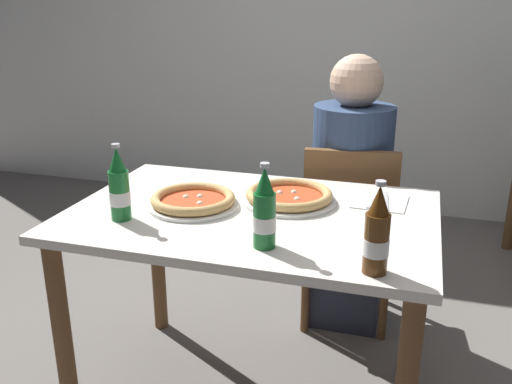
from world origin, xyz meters
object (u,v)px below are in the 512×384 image
object	(u,v)px
dining_table_main	(252,242)
beer_bottle_right	(119,188)
beer_bottle_left	(264,212)
pizza_marinara_far	(289,196)
beer_bottle_center	(377,235)
pizza_margherita_near	(193,201)
chair_behind_table	(348,226)
diner_seated	(350,200)
napkin_with_cutlery	(380,202)

from	to	relation	value
dining_table_main	beer_bottle_right	distance (m)	0.47
dining_table_main	beer_bottle_left	size ratio (longest dim) A/B	4.86
pizza_marinara_far	beer_bottle_right	size ratio (longest dim) A/B	1.32
beer_bottle_center	beer_bottle_right	xyz separation A→B (m)	(-0.81, 0.14, 0.00)
beer_bottle_left	beer_bottle_center	xyz separation A→B (m)	(0.31, -0.07, 0.00)
pizza_marinara_far	beer_bottle_left	xyz separation A→B (m)	(0.02, -0.38, 0.08)
beer_bottle_center	dining_table_main	bearing A→B (deg)	142.94
pizza_margherita_near	beer_bottle_right	bearing A→B (deg)	-135.64
chair_behind_table	beer_bottle_center	size ratio (longest dim) A/B	3.44
pizza_margherita_near	beer_bottle_right	xyz separation A→B (m)	(-0.17, -0.17, 0.08)
beer_bottle_left	beer_bottle_center	bearing A→B (deg)	-12.26
dining_table_main	pizza_marinara_far	xyz separation A→B (m)	(0.10, 0.12, 0.13)
chair_behind_table	beer_bottle_left	distance (m)	0.95
pizza_marinara_far	diner_seated	bearing A→B (deg)	74.95
beer_bottle_left	dining_table_main	bearing A→B (deg)	114.59
chair_behind_table	napkin_with_cutlery	xyz separation A→B (m)	(0.15, -0.40, 0.27)
pizza_margherita_near	beer_bottle_left	size ratio (longest dim) A/B	1.25
diner_seated	napkin_with_cutlery	size ratio (longest dim) A/B	6.35
chair_behind_table	diner_seated	bearing A→B (deg)	-87.52
pizza_marinara_far	dining_table_main	bearing A→B (deg)	-129.40
diner_seated	pizza_margherita_near	distance (m)	0.83
dining_table_main	napkin_with_cutlery	size ratio (longest dim) A/B	6.30
chair_behind_table	beer_bottle_center	world-z (taller)	beer_bottle_center
diner_seated	dining_table_main	bearing A→B (deg)	-110.25
beer_bottle_center	pizza_margherita_near	bearing A→B (deg)	153.99
diner_seated	beer_bottle_left	xyz separation A→B (m)	(-0.13, -0.92, 0.27)
pizza_marinara_far	beer_bottle_left	bearing A→B (deg)	-86.99
beer_bottle_center	napkin_with_cutlery	world-z (taller)	beer_bottle_center
beer_bottle_left	napkin_with_cutlery	bearing A→B (deg)	58.67
chair_behind_table	dining_table_main	bearing A→B (deg)	61.34
diner_seated	beer_bottle_center	xyz separation A→B (m)	(0.19, -0.99, 0.27)
dining_table_main	beer_bottle_center	size ratio (longest dim) A/B	4.86
pizza_marinara_far	beer_bottle_left	distance (m)	0.39
beer_bottle_left	napkin_with_cutlery	world-z (taller)	beer_bottle_left
napkin_with_cutlery	beer_bottle_right	bearing A→B (deg)	-153.06
beer_bottle_right	beer_bottle_left	bearing A→B (deg)	-8.02
beer_bottle_center	napkin_with_cutlery	xyz separation A→B (m)	(-0.03, 0.53, -0.10)
beer_bottle_left	beer_bottle_right	world-z (taller)	same
beer_bottle_left	beer_bottle_right	bearing A→B (deg)	171.98
dining_table_main	chair_behind_table	size ratio (longest dim) A/B	1.41
dining_table_main	pizza_marinara_far	size ratio (longest dim) A/B	3.68
chair_behind_table	beer_bottle_right	size ratio (longest dim) A/B	3.44
beer_bottle_center	napkin_with_cutlery	size ratio (longest dim) A/B	1.30
beer_bottle_left	napkin_with_cutlery	xyz separation A→B (m)	(0.28, 0.46, -0.10)
dining_table_main	pizza_margherita_near	world-z (taller)	pizza_margherita_near
dining_table_main	diner_seated	xyz separation A→B (m)	(0.24, 0.66, -0.05)
dining_table_main	diner_seated	world-z (taller)	diner_seated
pizza_margherita_near	dining_table_main	bearing A→B (deg)	4.78
dining_table_main	pizza_marinara_far	bearing A→B (deg)	50.60
dining_table_main	napkin_with_cutlery	bearing A→B (deg)	27.33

